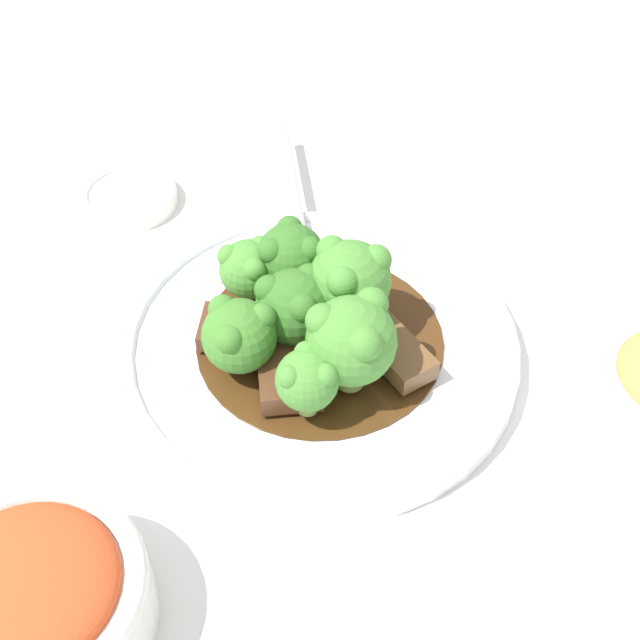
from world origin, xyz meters
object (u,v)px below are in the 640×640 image
Objects in this scene: broccoli_floret_1 at (291,256)px; broccoli_floret_6 at (248,269)px; side_bowl_kimchi at (39,604)px; beef_strip_1 at (236,329)px; broccoli_floret_5 at (239,334)px; sauce_dish at (130,197)px; beef_strip_0 at (289,369)px; broccoli_floret_0 at (351,340)px; beef_strip_2 at (394,350)px; broccoli_floret_3 at (294,306)px; main_plate at (320,345)px; serving_spoon at (305,248)px; broccoli_floret_4 at (307,379)px; broccoli_floret_2 at (350,280)px.

broccoli_floret_6 is at bearing 137.48° from broccoli_floret_1.
beef_strip_1 is at bearing 13.43° from side_bowl_kimchi.
sauce_dish is (0.09, 0.19, -0.04)m from broccoli_floret_5.
broccoli_floret_0 reaches higher than beef_strip_0.
beef_strip_2 is 1.23× the size of broccoli_floret_3.
serving_spoon is at bearing 44.85° from main_plate.
broccoli_floret_1 is 1.20× the size of broccoli_floret_4.
beef_strip_1 is at bearing 81.93° from beef_strip_0.
beef_strip_2 is 0.11m from broccoli_floret_6.
broccoli_floret_6 is at bearing 35.05° from broccoli_floret_5.
broccoli_floret_3 is 0.23m from side_bowl_kimchi.
beef_strip_0 is 1.39× the size of broccoli_floret_5.
sauce_dish is (0.04, 0.16, -0.04)m from broccoli_floret_6.
broccoli_floret_5 is (-0.04, 0.01, -0.00)m from broccoli_floret_3.
sauce_dish is (0.02, 0.18, -0.05)m from broccoli_floret_1.
broccoli_floret_4 is at bearing -105.08° from beef_strip_1.
broccoli_floret_5 reaches higher than broccoli_floret_4.
broccoli_floret_2 is at bearing -87.95° from broccoli_floret_1.
main_plate is 0.04m from broccoli_floret_3.
serving_spoon is (0.09, 0.01, 0.00)m from beef_strip_1.
serving_spoon reaches higher than beef_strip_1.
broccoli_floret_1 is 0.10m from broccoli_floret_4.
broccoli_floret_1 is at bearing 12.28° from broccoli_floret_5.
beef_strip_1 is at bearing -172.30° from serving_spoon.
broccoli_floret_5 is at bearing 108.72° from beef_strip_0.
beef_strip_1 is at bearing -155.46° from broccoli_floret_6.
serving_spoon is 2.18× the size of sauce_dish.
broccoli_floret_4 reaches higher than serving_spoon.
side_bowl_kimchi is (-0.18, 0.03, -0.02)m from broccoli_floret_4.
broccoli_floret_0 is 0.87× the size of sauce_dish.
broccoli_floret_3 is 0.04m from broccoli_floret_5.
broccoli_floret_6 is at bearing 58.93° from beef_strip_0.
broccoli_floret_5 is (-0.01, 0.03, 0.02)m from beef_strip_0.
main_plate is 1.61× the size of serving_spoon.
broccoli_floret_1 is 1.11× the size of broccoli_floret_5.
broccoli_floret_3 is at bearing 4.30° from side_bowl_kimchi.
broccoli_floret_2 is 0.07m from broccoli_floret_6.
side_bowl_kimchi is at bearing -170.25° from broccoli_floret_1.
broccoli_floret_2 reaches higher than broccoli_floret_6.
beef_strip_2 is 0.27m from sauce_dish.
broccoli_floret_2 is (0.01, 0.04, 0.03)m from beef_strip_2.
side_bowl_kimchi is (-0.23, -0.02, -0.02)m from broccoli_floret_3.
sauce_dish is at bearing 76.75° from broccoli_floret_6.
beef_strip_0 is at bearing -142.83° from broccoli_floret_1.
broccoli_floret_5 reaches higher than broccoli_floret_6.
broccoli_floret_0 is at bearing -8.87° from side_bowl_kimchi.
broccoli_floret_5 is 0.67× the size of sauce_dish.
broccoli_floret_3 is 0.32× the size of serving_spoon.
broccoli_floret_1 is at bearing 62.95° from broccoli_floret_0.
broccoli_floret_1 is at bearing 41.80° from broccoli_floret_3.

